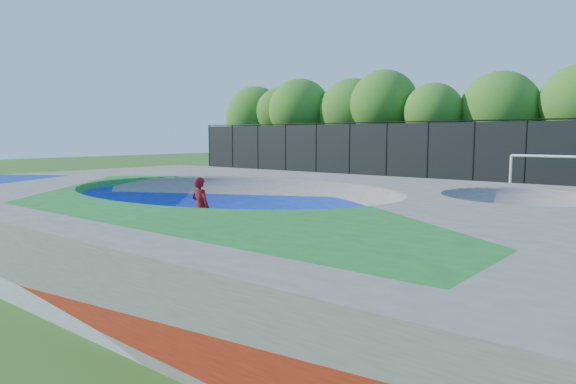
# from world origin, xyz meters

# --- Properties ---
(ground) EXTENTS (120.00, 120.00, 0.00)m
(ground) POSITION_xyz_m (0.00, 0.00, 0.00)
(ground) COLOR #275216
(ground) RESTS_ON ground
(skate_deck) EXTENTS (22.00, 14.00, 1.50)m
(skate_deck) POSITION_xyz_m (0.00, 0.00, 0.75)
(skate_deck) COLOR gray
(skate_deck) RESTS_ON ground
(skater) EXTENTS (0.68, 0.46, 1.83)m
(skater) POSITION_xyz_m (-0.68, -0.63, 0.92)
(skater) COLOR red
(skater) RESTS_ON ground
(skateboard) EXTENTS (0.78, 0.23, 0.05)m
(skateboard) POSITION_xyz_m (-0.68, -0.63, 0.03)
(skateboard) COLOR black
(skateboard) RESTS_ON ground
(soccer_goal) EXTENTS (3.25, 0.12, 2.15)m
(soccer_goal) POSITION_xyz_m (5.18, 16.00, 1.49)
(soccer_goal) COLOR white
(soccer_goal) RESTS_ON ground
(fence) EXTENTS (48.09, 0.09, 4.04)m
(fence) POSITION_xyz_m (0.00, 21.00, 2.10)
(fence) COLOR black
(fence) RESTS_ON ground
(treeline) EXTENTS (51.84, 7.68, 8.60)m
(treeline) POSITION_xyz_m (-1.96, 26.26, 5.08)
(treeline) COLOR #4F3D27
(treeline) RESTS_ON ground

